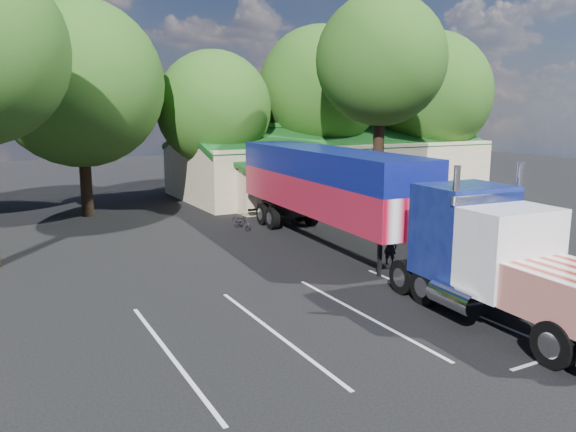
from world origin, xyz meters
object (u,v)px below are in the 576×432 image
woman (390,246)px  silver_sedan (249,197)px  bicycle (241,221)px  semi_truck (357,196)px

woman → silver_sedan: (0.50, 15.66, -0.10)m
woman → silver_sedan: woman is taller
woman → silver_sedan: bearing=-23.7°
silver_sedan → bicycle: bearing=158.7°
woman → bicycle: (-2.70, 9.66, -0.34)m
semi_truck → bicycle: bearing=110.1°
bicycle → silver_sedan: size_ratio=0.42×
silver_sedan → woman: bearing=-175.1°
bicycle → woman: bearing=-79.9°
semi_truck → woman: semi_truck is taller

